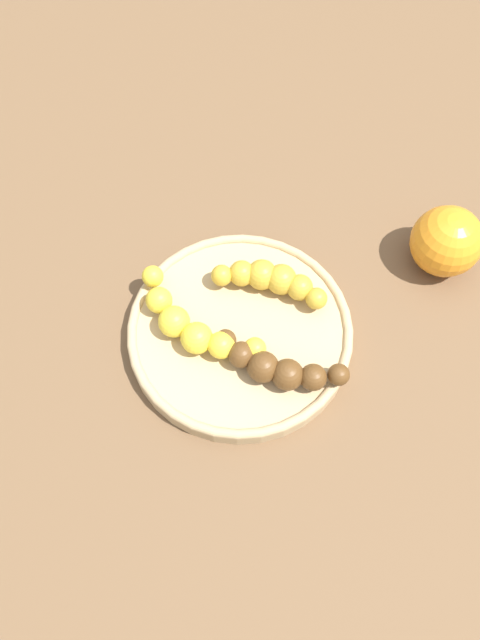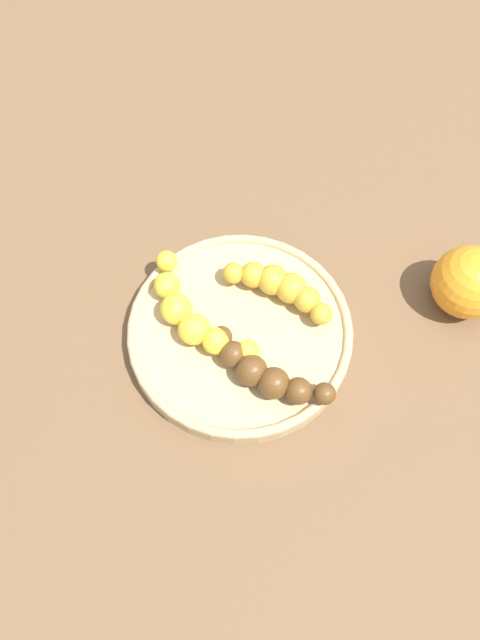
{
  "view_description": "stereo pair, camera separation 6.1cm",
  "coord_description": "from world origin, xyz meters",
  "px_view_note": "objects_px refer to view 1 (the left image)",
  "views": [
    {
      "loc": [
        -0.23,
        -0.16,
        0.58
      ],
      "look_at": [
        0.0,
        0.0,
        0.04
      ],
      "focal_mm": 34.75,
      "sensor_mm": 36.0,
      "label": 1
    },
    {
      "loc": [
        -0.19,
        -0.2,
        0.58
      ],
      "look_at": [
        0.0,
        0.0,
        0.04
      ],
      "focal_mm": 34.75,
      "sensor_mm": 36.0,
      "label": 2
    }
  ],
  "objects_px": {
    "banana_overripe": "(277,367)",
    "fruit_bowl": "(240,331)",
    "banana_yellow": "(190,325)",
    "orange_fruit": "(446,241)",
    "banana_spotted": "(271,280)"
  },
  "relations": [
    {
      "from": "banana_spotted",
      "to": "banana_yellow",
      "type": "xyz_separation_m",
      "value": [
        -0.09,
        0.04,
        0.0
      ]
    },
    {
      "from": "orange_fruit",
      "to": "banana_yellow",
      "type": "bearing_deg",
      "value": 144.96
    },
    {
      "from": "fruit_bowl",
      "to": "banana_yellow",
      "type": "relative_size",
      "value": 1.49
    },
    {
      "from": "banana_spotted",
      "to": "fruit_bowl",
      "type": "bearing_deg",
      "value": 162.41
    },
    {
      "from": "banana_overripe",
      "to": "banana_spotted",
      "type": "relative_size",
      "value": 1.14
    },
    {
      "from": "fruit_bowl",
      "to": "orange_fruit",
      "type": "xyz_separation_m",
      "value": [
        0.2,
        -0.12,
        0.03
      ]
    },
    {
      "from": "banana_spotted",
      "to": "orange_fruit",
      "type": "xyz_separation_m",
      "value": [
        0.14,
        -0.13,
        0.0
      ]
    },
    {
      "from": "banana_overripe",
      "to": "banana_spotted",
      "type": "xyz_separation_m",
      "value": [
        0.08,
        0.06,
        0.0
      ]
    },
    {
      "from": "fruit_bowl",
      "to": "orange_fruit",
      "type": "distance_m",
      "value": 0.24
    },
    {
      "from": "fruit_bowl",
      "to": "banana_overripe",
      "type": "distance_m",
      "value": 0.06
    },
    {
      "from": "banana_overripe",
      "to": "fruit_bowl",
      "type": "bearing_deg",
      "value": -125.11
    },
    {
      "from": "fruit_bowl",
      "to": "banana_spotted",
      "type": "height_order",
      "value": "banana_spotted"
    },
    {
      "from": "banana_spotted",
      "to": "orange_fruit",
      "type": "height_order",
      "value": "orange_fruit"
    },
    {
      "from": "banana_yellow",
      "to": "orange_fruit",
      "type": "height_order",
      "value": "orange_fruit"
    },
    {
      "from": "banana_spotted",
      "to": "orange_fruit",
      "type": "bearing_deg",
      "value": -60.49
    }
  ]
}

